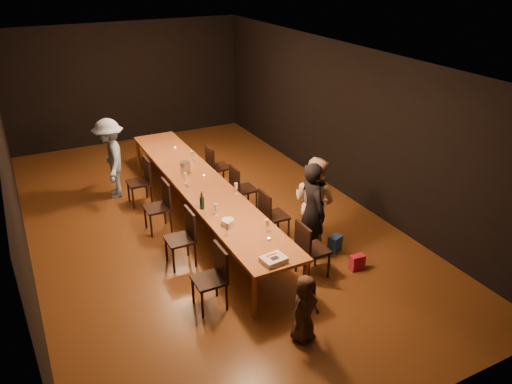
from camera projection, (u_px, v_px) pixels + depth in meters
name	position (u px, v px, depth m)	size (l,w,h in m)	color
ground	(203.00, 220.00, 9.32)	(10.00, 10.00, 0.00)	#3F230F
room_shell	(198.00, 112.00, 8.41)	(6.04, 10.04, 3.02)	black
table	(201.00, 186.00, 9.01)	(0.90, 6.00, 0.75)	brown
chair_right_0	(313.00, 249.00, 7.55)	(0.42, 0.42, 0.93)	black
chair_right_1	(274.00, 215.00, 8.51)	(0.42, 0.42, 0.93)	black
chair_right_2	(244.00, 188.00, 9.47)	(0.42, 0.42, 0.93)	black
chair_right_3	(219.00, 166.00, 10.43)	(0.42, 0.42, 0.93)	black
chair_left_0	(209.00, 279.00, 6.85)	(0.42, 0.42, 0.93)	black
chair_left_1	(180.00, 239.00, 7.81)	(0.42, 0.42, 0.93)	black
chair_left_2	(157.00, 207.00, 8.77)	(0.42, 0.42, 0.93)	black
chair_left_3	(139.00, 182.00, 9.73)	(0.42, 0.42, 0.93)	black
woman_birthday	(312.00, 210.00, 7.93)	(0.59, 0.39, 1.63)	black
woman_tan	(314.00, 202.00, 8.24)	(0.77, 0.60, 1.58)	beige
man_blue	(111.00, 159.00, 9.90)	(1.05, 0.60, 1.62)	#83A3CB
child	(305.00, 308.00, 6.28)	(0.46, 0.30, 0.94)	#3D2C22
gift_bag_red	(357.00, 263.00, 7.81)	(0.22, 0.12, 0.26)	#BB1C3B
gift_bag_blue	(335.00, 244.00, 8.30)	(0.22, 0.15, 0.28)	blue
birthday_cake	(274.00, 260.00, 6.71)	(0.35, 0.29, 0.08)	white
plate_stack	(228.00, 222.00, 7.59)	(0.19, 0.19, 0.11)	white
champagne_bottle	(202.00, 200.00, 8.04)	(0.08, 0.08, 0.32)	black
ice_bucket	(185.00, 167.00, 9.40)	(0.19, 0.19, 0.21)	#BABABF
wineglass_0	(228.00, 229.00, 7.31)	(0.06, 0.06, 0.21)	beige
wineglass_1	(267.00, 226.00, 7.40)	(0.06, 0.06, 0.21)	beige
wineglass_2	(216.00, 210.00, 7.86)	(0.06, 0.06, 0.21)	silver
wineglass_3	(236.00, 189.00, 8.55)	(0.06, 0.06, 0.21)	beige
wineglass_4	(185.00, 178.00, 8.94)	(0.06, 0.06, 0.21)	silver
wineglass_5	(192.00, 156.00, 9.91)	(0.06, 0.06, 0.21)	silver
tealight_near	(269.00, 239.00, 7.23)	(0.05, 0.05, 0.03)	#B2B7B2
tealight_mid	(204.00, 176.00, 9.24)	(0.05, 0.05, 0.03)	#B2B7B2
tealight_far	(175.00, 148.00, 10.54)	(0.05, 0.05, 0.03)	#B2B7B2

